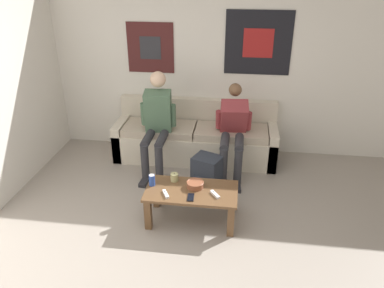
{
  "coord_description": "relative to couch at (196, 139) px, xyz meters",
  "views": [
    {
      "loc": [
        0.77,
        -2.59,
        2.54
      ],
      "look_at": [
        0.27,
        1.22,
        0.65
      ],
      "focal_mm": 35.0,
      "sensor_mm": 36.0,
      "label": 1
    }
  ],
  "objects": [
    {
      "name": "ground_plane",
      "position": [
        -0.2,
        -2.13,
        -0.28
      ],
      "size": [
        18.0,
        18.0,
        0.0
      ],
      "primitive_type": "plane",
      "color": "gray"
    },
    {
      "name": "wall_back",
      "position": [
        -0.2,
        0.34,
        1.0
      ],
      "size": [
        10.0,
        0.07,
        2.55
      ],
      "color": "silver",
      "rests_on": "ground_plane"
    },
    {
      "name": "couch",
      "position": [
        0.0,
        0.0,
        0.0
      ],
      "size": [
        2.22,
        0.68,
        0.79
      ],
      "color": "beige",
      "rests_on": "ground_plane"
    },
    {
      "name": "coffee_table",
      "position": [
        0.13,
        -1.45,
        0.02
      ],
      "size": [
        0.96,
        0.51,
        0.38
      ],
      "color": "brown",
      "rests_on": "ground_plane"
    },
    {
      "name": "person_seated_adult",
      "position": [
        -0.46,
        -0.36,
        0.41
      ],
      "size": [
        0.47,
        0.82,
        1.28
      ],
      "color": "#2D2D33",
      "rests_on": "ground_plane"
    },
    {
      "name": "person_seated_teen",
      "position": [
        0.52,
        -0.31,
        0.33
      ],
      "size": [
        0.47,
        0.96,
        1.11
      ],
      "color": "#2D2D33",
      "rests_on": "ground_plane"
    },
    {
      "name": "backpack",
      "position": [
        0.23,
        -0.79,
        -0.08
      ],
      "size": [
        0.4,
        0.38,
        0.42
      ],
      "color": "#282D38",
      "rests_on": "ground_plane"
    },
    {
      "name": "ceramic_bowl",
      "position": [
        0.16,
        -1.4,
        0.14
      ],
      "size": [
        0.18,
        0.18,
        0.07
      ],
      "color": "brown",
      "rests_on": "coffee_table"
    },
    {
      "name": "pillar_candle",
      "position": [
        -0.07,
        -1.3,
        0.14
      ],
      "size": [
        0.08,
        0.08,
        0.1
      ],
      "color": "tan",
      "rests_on": "coffee_table"
    },
    {
      "name": "drink_can_blue",
      "position": [
        -0.3,
        -1.42,
        0.16
      ],
      "size": [
        0.07,
        0.07,
        0.12
      ],
      "color": "#28479E",
      "rests_on": "coffee_table"
    },
    {
      "name": "game_controller_near_left",
      "position": [
        0.39,
        -1.52,
        0.11
      ],
      "size": [
        0.11,
        0.14,
        0.03
      ],
      "color": "white",
      "rests_on": "coffee_table"
    },
    {
      "name": "game_controller_near_right",
      "position": [
        -0.12,
        -1.58,
        0.11
      ],
      "size": [
        0.1,
        0.14,
        0.03
      ],
      "color": "white",
      "rests_on": "coffee_table"
    },
    {
      "name": "cell_phone",
      "position": [
        0.14,
        -1.6,
        0.1
      ],
      "size": [
        0.07,
        0.14,
        0.01
      ],
      "color": "black",
      "rests_on": "coffee_table"
    }
  ]
}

